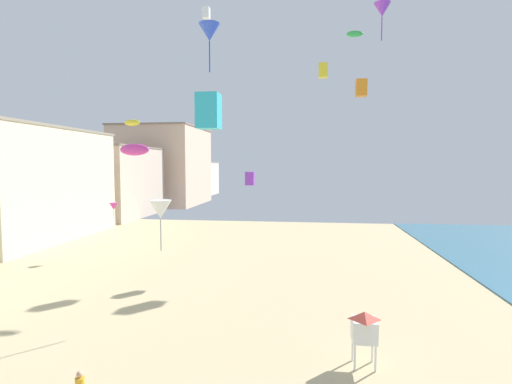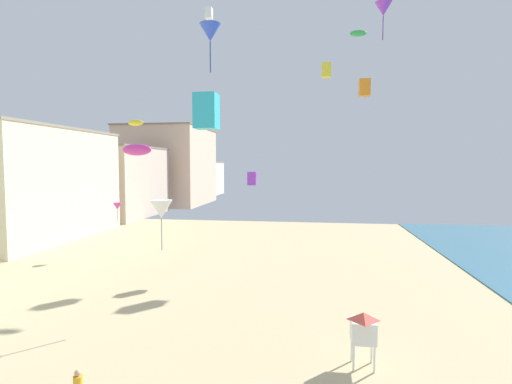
{
  "view_description": "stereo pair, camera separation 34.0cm",
  "coord_description": "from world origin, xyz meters",
  "views": [
    {
      "loc": [
        7.58,
        -3.24,
        9.23
      ],
      "look_at": [
        4.77,
        18.27,
        7.72
      ],
      "focal_mm": 27.66,
      "sensor_mm": 36.0,
      "label": 1
    },
    {
      "loc": [
        7.92,
        -3.19,
        9.23
      ],
      "look_at": [
        4.77,
        18.27,
        7.72
      ],
      "focal_mm": 27.66,
      "sensor_mm": 36.0,
      "label": 2
    }
  ],
  "objects": [
    {
      "name": "boardwalk_hotel_mid",
      "position": [
        -25.99,
        40.87,
        6.88
      ],
      "size": [
        10.57,
        22.37,
        13.75
      ],
      "color": "beige",
      "rests_on": "ground"
    },
    {
      "name": "boardwalk_hotel_far",
      "position": [
        -25.99,
        62.74,
        6.23
      ],
      "size": [
        10.71,
        18.71,
        12.45
      ],
      "color": "#C6B29E",
      "rests_on": "ground"
    },
    {
      "name": "boardwalk_hotel_distant",
      "position": [
        -25.99,
        85.74,
        8.94
      ],
      "size": [
        17.87,
        22.09,
        17.87
      ],
      "color": "beige",
      "rests_on": "ground"
    },
    {
      "name": "boardwalk_hotel_furthest",
      "position": [
        -25.99,
        110.9,
        5.06
      ],
      "size": [
        10.26,
        22.17,
        10.11
      ],
      "color": "silver",
      "rests_on": "ground"
    },
    {
      "name": "lifeguard_stand",
      "position": [
        10.21,
        14.74,
        1.84
      ],
      "size": [
        1.1,
        1.1,
        2.55
      ],
      "rotation": [
        0.0,
        0.0,
        0.19
      ],
      "color": "white",
      "rests_on": "ground"
    },
    {
      "name": "kite_orange_box",
      "position": [
        12.8,
        37.49,
        16.83
      ],
      "size": [
        1.05,
        1.05,
        1.65
      ],
      "color": "orange"
    },
    {
      "name": "kite_cyan_box",
      "position": [
        3.65,
        12.26,
        11.36
      ],
      "size": [
        0.89,
        0.89,
        1.4
      ],
      "color": "#2DB7CC"
    },
    {
      "name": "kite_magenta_parafoil",
      "position": [
        -5.83,
        26.14,
        10.4
      ],
      "size": [
        2.37,
        0.66,
        0.92
      ],
      "color": "#DB3D9E"
    },
    {
      "name": "kite_white_delta",
      "position": [
        -1.18,
        19.36,
        6.54
      ],
      "size": [
        1.35,
        1.35,
        3.08
      ],
      "color": "white"
    },
    {
      "name": "kite_purple_delta",
      "position": [
        11.84,
        21.31,
        18.31
      ],
      "size": [
        0.96,
        0.96,
        2.17
      ],
      "color": "purple"
    },
    {
      "name": "kite_white_box",
      "position": [
        -1.47,
        31.87,
        22.68
      ],
      "size": [
        0.61,
        0.61,
        0.95
      ],
      "color": "white"
    },
    {
      "name": "kite_green_parafoil_2",
      "position": [
        12.18,
        38.39,
        22.4
      ],
      "size": [
        1.65,
        0.46,
        0.64
      ],
      "color": "green"
    },
    {
      "name": "kite_yellow_parafoil",
      "position": [
        -10.2,
        35.32,
        13.52
      ],
      "size": [
        1.64,
        0.45,
        0.64
      ],
      "color": "yellow"
    },
    {
      "name": "kite_yellow_box",
      "position": [
        9.1,
        39.36,
        19.09
      ],
      "size": [
        0.93,
        0.93,
        1.46
      ],
      "color": "yellow"
    },
    {
      "name": "kite_magenta_delta",
      "position": [
        -11.9,
        34.28,
        5.0
      ],
      "size": [
        0.88,
        0.88,
        2.01
      ],
      "color": "#DB3D9E"
    },
    {
      "name": "kite_blue_delta",
      "position": [
        1.66,
        20.41,
        17.15
      ],
      "size": [
        1.27,
        1.27,
        2.88
      ],
      "color": "blue"
    },
    {
      "name": "kite_purple_box",
      "position": [
        2.57,
        30.91,
        8.02
      ],
      "size": [
        0.75,
        0.75,
        1.18
      ],
      "color": "purple"
    }
  ]
}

